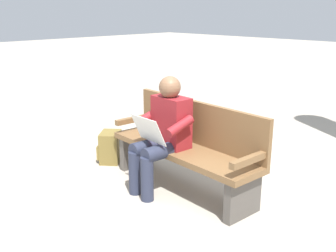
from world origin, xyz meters
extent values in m
plane|color=#A89E8E|center=(0.00, 0.00, 0.00)|extent=(40.00, 40.00, 0.00)
cube|color=brown|center=(0.00, 0.00, 0.42)|extent=(1.83, 0.62, 0.06)
cube|color=brown|center=(-0.02, -0.21, 0.68)|extent=(1.80, 0.19, 0.45)
cube|color=brown|center=(-0.85, 0.07, 0.57)|extent=(0.10, 0.48, 0.06)
cube|color=brown|center=(0.85, -0.07, 0.57)|extent=(0.10, 0.48, 0.06)
cube|color=#4C4742|center=(-0.80, 0.06, 0.20)|extent=(0.11, 0.44, 0.39)
cube|color=#4C4742|center=(0.80, -0.06, 0.20)|extent=(0.11, 0.44, 0.39)
cube|color=maroon|center=(0.12, 0.04, 0.71)|extent=(0.42, 0.25, 0.52)
sphere|color=brown|center=(0.13, 0.06, 1.07)|extent=(0.22, 0.22, 0.22)
cylinder|color=#282D42|center=(0.04, 0.26, 0.47)|extent=(0.18, 0.43, 0.15)
cylinder|color=#282D42|center=(0.24, 0.24, 0.47)|extent=(0.18, 0.43, 0.15)
cylinder|color=#282D42|center=(0.05, 0.45, 0.23)|extent=(0.13, 0.13, 0.45)
cylinder|color=#282D42|center=(0.25, 0.43, 0.23)|extent=(0.13, 0.13, 0.45)
cylinder|color=maroon|center=(-0.11, 0.16, 0.74)|extent=(0.11, 0.32, 0.18)
cylinder|color=maroon|center=(0.37, 0.12, 0.74)|extent=(0.11, 0.32, 0.18)
cube|color=silver|center=(0.15, 0.34, 0.68)|extent=(0.41, 0.16, 0.27)
cube|color=brown|center=(1.14, 0.06, 0.19)|extent=(0.37, 0.38, 0.38)
cube|color=olive|center=(1.24, 0.15, 0.13)|extent=(0.17, 0.19, 0.17)
camera|label=1|loc=(-2.61, 2.83, 1.82)|focal=42.64mm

